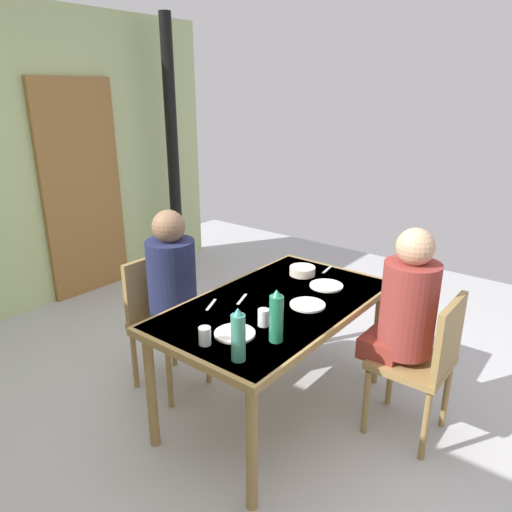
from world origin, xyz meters
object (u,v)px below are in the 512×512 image
object	(u,v)px
water_bottle_green_far	(276,317)
chair_far_diner	(162,315)
person_far_diner	(173,280)
person_near_diner	(406,305)
chair_near_diner	(425,359)
dining_table	(276,314)
water_bottle_green_near	(238,336)
serving_bowl_center	(302,271)

from	to	relation	value
water_bottle_green_far	chair_far_diner	bearing A→B (deg)	81.72
person_far_diner	person_near_diner	bearing A→B (deg)	112.64
chair_near_diner	person_near_diner	size ratio (longest dim) A/B	1.13
person_far_diner	water_bottle_green_far	bearing A→B (deg)	80.48
person_near_diner	person_far_diner	distance (m)	1.38
dining_table	water_bottle_green_near	bearing A→B (deg)	-159.50
chair_far_diner	serving_bowl_center	bearing A→B (deg)	135.53
dining_table	water_bottle_green_near	xyz separation A→B (m)	(-0.60, -0.23, 0.19)
chair_near_diner	water_bottle_green_far	size ratio (longest dim) A/B	3.21
dining_table	water_bottle_green_far	size ratio (longest dim) A/B	5.41
chair_near_diner	water_bottle_green_near	size ratio (longest dim) A/B	3.37
serving_bowl_center	chair_near_diner	bearing A→B (deg)	-98.54
person_near_diner	water_bottle_green_far	xyz separation A→B (m)	(-0.68, 0.38, 0.08)
dining_table	serving_bowl_center	world-z (taller)	serving_bowl_center
dining_table	chair_far_diner	bearing A→B (deg)	105.11
chair_near_diner	water_bottle_green_far	world-z (taller)	water_bottle_green_far
serving_bowl_center	person_far_diner	bearing A→B (deg)	142.17
dining_table	chair_near_diner	bearing A→B (deg)	-67.37
dining_table	water_bottle_green_near	distance (m)	0.67
chair_far_diner	person_far_diner	bearing A→B (deg)	90.00
water_bottle_green_far	person_near_diner	bearing A→B (deg)	-29.14
chair_far_diner	person_near_diner	size ratio (longest dim) A/B	1.13
person_near_diner	water_bottle_green_near	size ratio (longest dim) A/B	2.98
water_bottle_green_near	water_bottle_green_far	xyz separation A→B (m)	(0.24, -0.03, 0.01)
chair_far_diner	serving_bowl_center	distance (m)	0.97
chair_near_diner	chair_far_diner	size ratio (longest dim) A/B	1.00
person_near_diner	chair_far_diner	bearing A→B (deg)	110.64
chair_near_diner	chair_far_diner	bearing A→B (deg)	108.95
person_far_diner	water_bottle_green_near	distance (m)	0.95
chair_far_diner	serving_bowl_center	size ratio (longest dim) A/B	5.12
water_bottle_green_near	water_bottle_green_far	bearing A→B (deg)	-7.32
person_near_diner	water_bottle_green_far	size ratio (longest dim) A/B	2.84
chair_near_diner	serving_bowl_center	world-z (taller)	chair_near_diner
chair_far_diner	dining_table	bearing A→B (deg)	105.11
chair_near_diner	person_far_diner	distance (m)	1.53
water_bottle_green_near	serving_bowl_center	distance (m)	1.12
chair_far_diner	water_bottle_green_near	size ratio (longest dim) A/B	3.37
chair_far_diner	serving_bowl_center	world-z (taller)	chair_far_diner
water_bottle_green_near	serving_bowl_center	xyz separation A→B (m)	(1.06, 0.35, -0.09)
person_far_diner	water_bottle_green_far	distance (m)	0.91
person_near_diner	serving_bowl_center	world-z (taller)	person_near_diner
person_near_diner	serving_bowl_center	size ratio (longest dim) A/B	4.53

